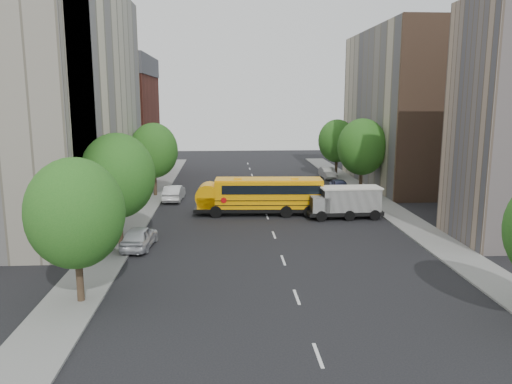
{
  "coord_description": "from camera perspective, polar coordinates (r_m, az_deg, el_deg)",
  "views": [
    {
      "loc": [
        -3.67,
        -38.3,
        10.19
      ],
      "look_at": [
        -1.11,
        2.0,
        2.58
      ],
      "focal_mm": 35.0,
      "sensor_mm": 36.0,
      "label": 1
    }
  ],
  "objects": [
    {
      "name": "parked_car_0",
      "position": [
        35.4,
        -13.2,
        -5.03
      ],
      "size": [
        2.26,
        4.75,
        1.57
      ],
      "primitive_type": "imported",
      "rotation": [
        0.0,
        0.0,
        3.05
      ],
      "color": "#B9BAC0",
      "rests_on": "ground"
    },
    {
      "name": "street_tree_4",
      "position": [
        54.56,
        12.03,
        5.06
      ],
      "size": [
        5.25,
        5.25,
        8.1
      ],
      "color": "#38281C",
      "rests_on": "ground"
    },
    {
      "name": "safari_truck",
      "position": [
        43.45,
        10.15,
        -1.1
      ],
      "size": [
        6.48,
        2.59,
        2.74
      ],
      "rotation": [
        0.0,
        0.0,
        0.03
      ],
      "color": "black",
      "rests_on": "ground"
    },
    {
      "name": "building_left_redbrick",
      "position": [
        67.93,
        -15.94,
        7.16
      ],
      "size": [
        10.0,
        15.0,
        13.0
      ],
      "primitive_type": "cube",
      "color": "maroon",
      "rests_on": "ground"
    },
    {
      "name": "street_tree_5",
      "position": [
        66.18,
        9.23,
        5.78
      ],
      "size": [
        4.86,
        4.86,
        7.51
      ],
      "color": "#38281C",
      "rests_on": "ground"
    },
    {
      "name": "building_left_cream",
      "position": [
        46.56,
        -21.89,
        9.69
      ],
      "size": [
        10.0,
        26.0,
        20.0
      ],
      "primitive_type": "cube",
      "color": "beige",
      "rests_on": "ground"
    },
    {
      "name": "street_tree_0",
      "position": [
        25.98,
        -19.95,
        -2.31
      ],
      "size": [
        4.8,
        4.8,
        7.41
      ],
      "color": "#38281C",
      "rests_on": "ground"
    },
    {
      "name": "parked_car_1",
      "position": [
        50.96,
        -9.35,
        -0.09
      ],
      "size": [
        1.96,
        4.91,
        1.59
      ],
      "primitive_type": "imported",
      "rotation": [
        0.0,
        0.0,
        3.08
      ],
      "color": "silver",
      "rests_on": "ground"
    },
    {
      "name": "sidewalk_right",
      "position": [
        46.98,
        15.3,
        -2.16
      ],
      "size": [
        3.0,
        80.0,
        0.12
      ],
      "primitive_type": "cube",
      "color": "slate",
      "rests_on": "ground"
    },
    {
      "name": "lane_markings",
      "position": [
        49.5,
        0.69,
        -1.2
      ],
      "size": [
        0.15,
        64.0,
        0.01
      ],
      "primitive_type": "cube",
      "color": "silver",
      "rests_on": "ground"
    },
    {
      "name": "ground",
      "position": [
        39.8,
        1.78,
        -4.16
      ],
      "size": [
        120.0,
        120.0,
        0.0
      ],
      "primitive_type": "plane",
      "color": "black",
      "rests_on": "ground"
    },
    {
      "name": "building_right_sidewall",
      "position": [
        52.04,
        21.22,
        8.65
      ],
      "size": [
        10.1,
        0.3,
        18.0
      ],
      "primitive_type": "cube",
      "color": "brown",
      "rests_on": "ground"
    },
    {
      "name": "sidewalk_left",
      "position": [
        45.15,
        -13.54,
        -2.59
      ],
      "size": [
        3.0,
        80.0,
        0.12
      ],
      "primitive_type": "cube",
      "color": "slate",
      "rests_on": "ground"
    },
    {
      "name": "building_left_near",
      "position": [
        36.75,
        -26.8,
        6.91
      ],
      "size": [
        10.0,
        7.0,
        17.0
      ],
      "primitive_type": "cube",
      "color": "#B6A98D",
      "rests_on": "ground"
    },
    {
      "name": "school_bus",
      "position": [
        44.09,
        0.4,
        -0.24
      ],
      "size": [
        11.83,
        3.41,
        3.3
      ],
      "rotation": [
        0.0,
        0.0,
        -0.05
      ],
      "color": "black",
      "rests_on": "ground"
    },
    {
      "name": "street_tree_2",
      "position": [
        53.08,
        -11.6,
        4.66
      ],
      "size": [
        4.99,
        4.99,
        7.71
      ],
      "color": "#38281C",
      "rests_on": "ground"
    },
    {
      "name": "parked_car_4",
      "position": [
        54.81,
        9.57,
        0.62
      ],
      "size": [
        1.94,
        4.53,
        1.53
      ],
      "primitive_type": "imported",
      "rotation": [
        0.0,
        0.0,
        -0.03
      ],
      "color": "#373B60",
      "rests_on": "ground"
    },
    {
      "name": "building_right_far",
      "position": [
        62.21,
        16.97,
        9.12
      ],
      "size": [
        10.0,
        22.0,
        18.0
      ],
      "primitive_type": "cube",
      "color": "#B6A98D",
      "rests_on": "ground"
    },
    {
      "name": "parked_car_5",
      "position": [
        64.91,
        8.21,
        2.17
      ],
      "size": [
        1.75,
        4.43,
        1.43
      ],
      "primitive_type": "imported",
      "rotation": [
        0.0,
        0.0,
        0.05
      ],
      "color": "#9C9B97",
      "rests_on": "ground"
    },
    {
      "name": "street_tree_1",
      "position": [
        35.46,
        -15.53,
        1.79
      ],
      "size": [
        5.12,
        5.12,
        7.9
      ],
      "color": "#38281C",
      "rests_on": "ground"
    }
  ]
}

